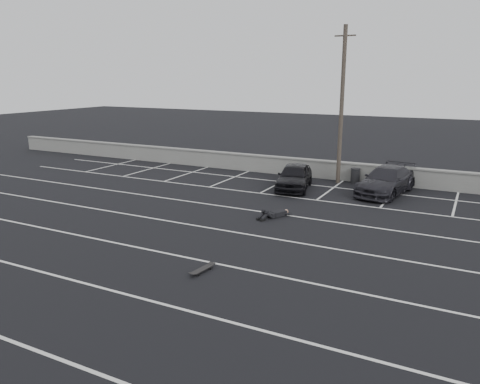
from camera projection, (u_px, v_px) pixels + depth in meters
The scene contains 9 objects.
ground at pixel (199, 260), 15.15m from camera, with size 120.00×120.00×0.00m, color black.
seawall at pixel (327, 169), 27.10m from camera, with size 50.00×0.45×1.06m.
stall_lines at pixel (255, 223), 18.99m from camera, with size 36.00×20.05×0.01m.
car_left at pixel (294, 176), 24.60m from camera, with size 1.59×3.96×1.35m, color black.
car_right at pixel (386, 181), 23.58m from camera, with size 1.89×4.66×1.35m, color #242329.
utility_pole at pixel (342, 106), 25.14m from camera, with size 1.12×0.22×8.41m.
trash_bin at pixel (355, 176), 26.02m from camera, with size 0.56×0.56×0.83m.
person at pixel (279, 211), 19.88m from camera, with size 1.64×2.30×0.43m, color black, non-canonical shape.
skateboard at pixel (202, 269), 14.22m from camera, with size 0.33×0.89×0.10m.
Camera 1 is at (7.67, -12.00, 5.79)m, focal length 35.00 mm.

